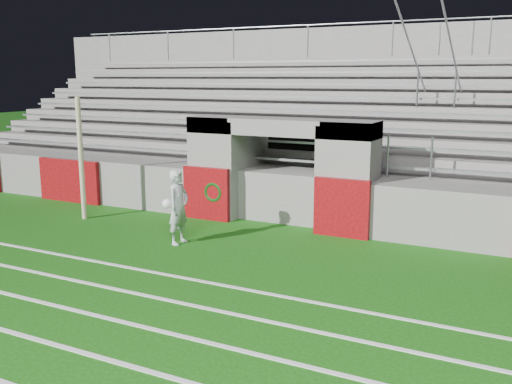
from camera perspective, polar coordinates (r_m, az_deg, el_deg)
The scene contains 5 objects.
ground at distance 11.41m, azimuth -5.04°, elevation -6.93°, with size 90.00×90.00×0.00m, color #134E0D.
field_post at distance 15.11m, azimuth -17.10°, elevation 3.19°, with size 0.12×0.12×3.11m, color #BEB68D.
stadium_structure at distance 18.20m, azimuth 8.30°, elevation 4.68°, with size 26.00×8.48×5.42m.
goalkeeper_with_ball at distance 12.48m, azimuth -7.78°, elevation -1.48°, with size 0.52×0.60×1.64m.
hose_coil at distance 14.43m, azimuth -4.24°, elevation 0.00°, with size 0.55×0.15×0.55m.
Camera 1 is at (5.78, -9.17, 3.57)m, focal length 40.00 mm.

